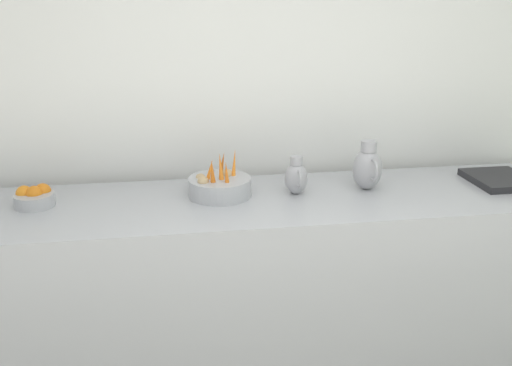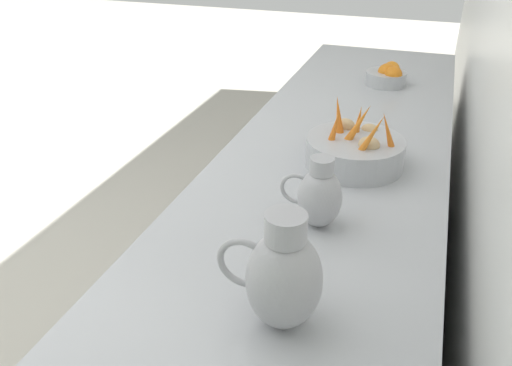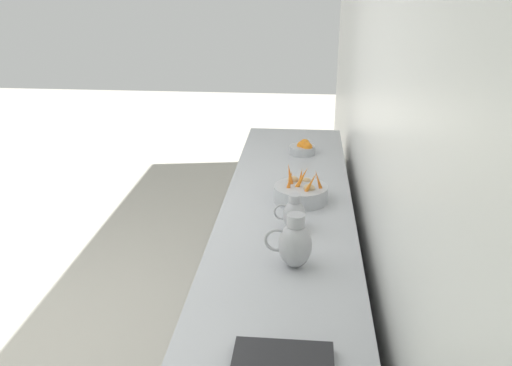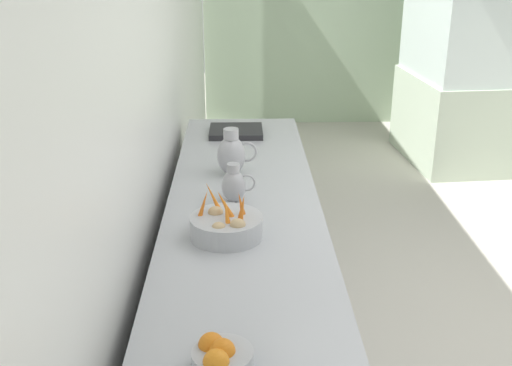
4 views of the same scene
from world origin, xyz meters
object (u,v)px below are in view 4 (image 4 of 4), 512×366
(metal_pitcher_short, at_px, (234,185))
(glass_block_booth, at_px, (489,56))
(metal_pitcher_tall, at_px, (232,154))
(vegetable_colander, at_px, (226,225))
(orange_bowl, at_px, (220,357))

(metal_pitcher_short, height_order, glass_block_booth, glass_block_booth)
(glass_block_booth, bearing_deg, metal_pitcher_tall, -130.67)
(vegetable_colander, relative_size, orange_bowl, 1.68)
(metal_pitcher_tall, bearing_deg, orange_bowl, -90.62)
(metal_pitcher_tall, relative_size, glass_block_booth, 0.12)
(vegetable_colander, distance_m, metal_pitcher_tall, 0.75)
(vegetable_colander, bearing_deg, glass_block_booth, 55.58)
(glass_block_booth, bearing_deg, orange_bowl, -118.92)
(orange_bowl, bearing_deg, metal_pitcher_short, 88.56)
(vegetable_colander, bearing_deg, orange_bowl, -90.13)
(metal_pitcher_tall, bearing_deg, vegetable_colander, -91.19)
(metal_pitcher_tall, bearing_deg, metal_pitcher_short, -87.87)
(orange_bowl, height_order, metal_pitcher_tall, metal_pitcher_tall)
(orange_bowl, relative_size, glass_block_booth, 0.09)
(orange_bowl, bearing_deg, vegetable_colander, 89.87)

